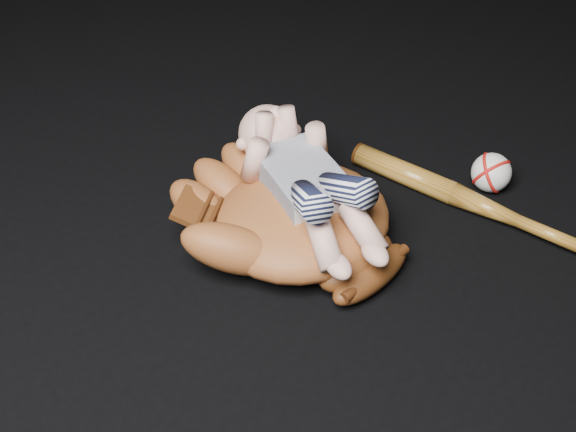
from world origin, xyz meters
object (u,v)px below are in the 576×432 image
(baseball_glove, at_px, (302,212))
(baseball, at_px, (491,173))
(newborn_baby, at_px, (311,181))
(baseball_bat, at_px, (466,199))

(baseball_glove, distance_m, baseball, 0.38)
(newborn_baby, distance_m, baseball, 0.38)
(baseball_glove, height_order, baseball, baseball_glove)
(baseball_glove, height_order, baseball_bat, baseball_glove)
(baseball_glove, relative_size, newborn_baby, 1.11)
(baseball_bat, bearing_deg, baseball_glove, 161.55)
(newborn_baby, bearing_deg, baseball_glove, 171.68)
(baseball_glove, bearing_deg, baseball_bat, -29.30)
(baseball, bearing_deg, newborn_baby, 167.83)
(baseball_bat, bearing_deg, baseball, 11.67)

